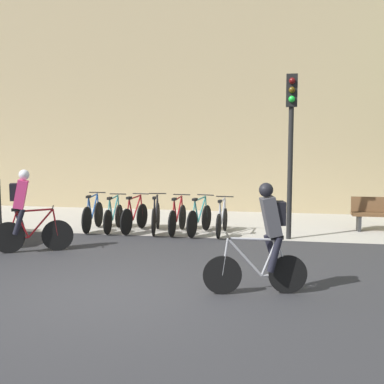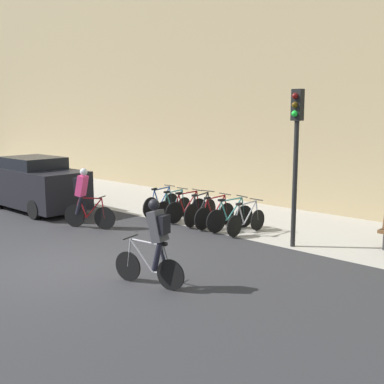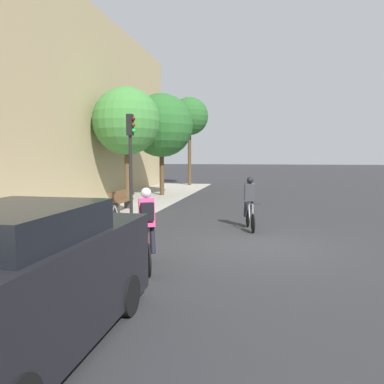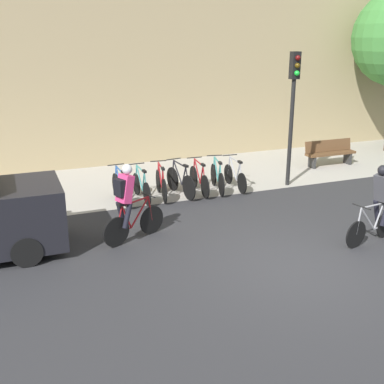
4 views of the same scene
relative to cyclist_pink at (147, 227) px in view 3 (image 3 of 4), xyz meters
name	(u,v)px [view 3 (image 3 of 4)]	position (x,y,z in m)	size (l,w,h in m)	color
ground	(261,246)	(2.76, -2.34, -0.95)	(200.00, 200.00, 0.00)	#2B2B2D
kerb_strip	(37,235)	(2.76, 4.41, -0.94)	(44.00, 4.50, 0.01)	#A39E93
cyclist_pink	(147,227)	(0.00, 0.00, 0.00)	(1.54, 0.75, 1.78)	black
cyclist_grey	(250,201)	(5.13, -1.92, 0.00)	(1.61, 0.57, 1.75)	black
parked_bike_0	(45,242)	(0.46, 2.68, -0.54)	(0.46, 1.67, 0.98)	black
parked_bike_1	(58,237)	(1.04, 2.68, -0.56)	(0.46, 1.62, 0.95)	black
parked_bike_2	(70,232)	(1.61, 2.68, -0.55)	(0.46, 1.65, 0.97)	black
parked_bike_3	(80,228)	(2.19, 2.68, -0.54)	(0.46, 1.68, 0.98)	black
parked_bike_4	(90,225)	(2.76, 2.68, -0.55)	(0.46, 1.69, 0.97)	black
parked_bike_5	(98,221)	(3.34, 2.68, -0.54)	(0.51, 1.70, 0.97)	black
parked_bike_6	(106,219)	(3.92, 2.68, -0.57)	(0.46, 1.63, 0.94)	black
traffic_light_pole	(131,148)	(5.58, 2.40, 1.76)	(0.26, 0.30, 3.93)	black
bench	(121,200)	(8.18, 3.86, -0.47)	(1.87, 0.44, 0.89)	brown
parked_car	(22,284)	(-3.51, 0.43, -0.05)	(4.30, 1.84, 1.85)	black
street_tree_0	(126,121)	(11.73, 4.90, 3.33)	(3.60, 3.60, 6.08)	#4C3823
street_tree_1	(161,126)	(15.04, 3.90, 3.34)	(3.87, 3.87, 6.23)	#4C3823
street_tree_2	(189,117)	(23.30, 3.82, 4.72)	(3.10, 3.10, 7.26)	#4C3823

